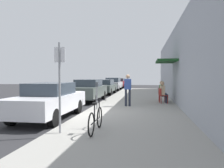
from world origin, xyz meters
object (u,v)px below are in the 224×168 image
cafe_chair_0 (162,95)px  pedestrian_standing (128,88)px  cafe_chair_1 (161,93)px  parked_car_0 (49,100)px  bicycle_0 (96,120)px  parking_meter (97,94)px  parked_car_3 (113,84)px  seated_patron_1 (162,90)px  seated_patron_0 (163,91)px  parked_car_2 (104,87)px  parked_car_4 (119,83)px  parked_car_1 (88,90)px  street_sign (60,80)px

cafe_chair_0 → pedestrian_standing: (-1.91, -1.52, 0.50)m
cafe_chair_0 → cafe_chair_1: bearing=89.9°
parked_car_0 → bicycle_0: parked_car_0 is taller
cafe_chair_1 → pedestrian_standing: (-1.91, -2.45, 0.50)m
parked_car_0 → parking_meter: (1.55, 1.97, 0.13)m
parked_car_3 → seated_patron_1: (4.92, -11.43, 0.06)m
parked_car_0 → seated_patron_0: (4.92, 4.83, 0.06)m
parked_car_0 → seated_patron_0: bearing=44.5°
parking_meter → cafe_chair_1: size_ratio=1.52×
parked_car_0 → seated_patron_0: size_ratio=3.41×
parked_car_2 → parked_car_3: bearing=90.0°
parked_car_0 → cafe_chair_0: (4.86, 4.82, -0.13)m
cafe_chair_0 → pedestrian_standing: size_ratio=0.51×
parking_meter → seated_patron_1: 5.05m
parked_car_0 → parking_meter: 2.51m
parked_car_3 → seated_patron_0: bearing=-68.3°
parked_car_0 → parked_car_2: (0.00, 11.75, -0.05)m
cafe_chair_1 → parked_car_2: bearing=129.0°
parked_car_4 → cafe_chair_1: (4.86, -16.63, -0.08)m
pedestrian_standing → parked_car_1: bearing=136.5°
bicycle_0 → pedestrian_standing: bearing=85.2°
parked_car_4 → seated_patron_0: bearing=-74.3°
street_sign → bicycle_0: 1.55m
cafe_chair_0 → seated_patron_0: seated_patron_0 is taller
parking_meter → bicycle_0: (0.94, -4.19, -0.41)m
parking_meter → bicycle_0: parking_meter is taller
cafe_chair_0 → seated_patron_0: (0.06, 0.01, 0.19)m
parked_car_3 → pedestrian_standing: size_ratio=2.59×
parking_meter → bicycle_0: size_ratio=0.77×
street_sign → bicycle_0: street_sign is taller
bicycle_0 → seated_patron_1: 8.33m
bicycle_0 → parked_car_0: bearing=138.2°
bicycle_0 → parked_car_4: bearing=95.8°
parking_meter → pedestrian_standing: pedestrian_standing is taller
parked_car_2 → street_sign: bearing=-84.0°
parked_car_0 → parked_car_4: size_ratio=1.00×
parking_meter → parked_car_0: bearing=-128.2°
parked_car_4 → parked_car_2: bearing=-90.0°
parked_car_0 → parking_meter: bearing=51.8°
seated_patron_0 → cafe_chair_1: seated_patron_0 is taller
parked_car_1 → pedestrian_standing: (2.95, -2.80, 0.35)m
parking_meter → street_sign: 4.55m
parked_car_2 → cafe_chair_0: size_ratio=5.06×
parked_car_4 → cafe_chair_1: size_ratio=5.06×
parked_car_0 → pedestrian_standing: (2.95, 3.30, 0.36)m
parked_car_3 → parked_car_2: bearing=-90.0°
parked_car_2 → bicycle_0: 14.20m
parked_car_1 → parked_car_3: 11.07m
parked_car_1 → street_sign: street_sign is taller
parked_car_2 → parking_meter: parking_meter is taller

